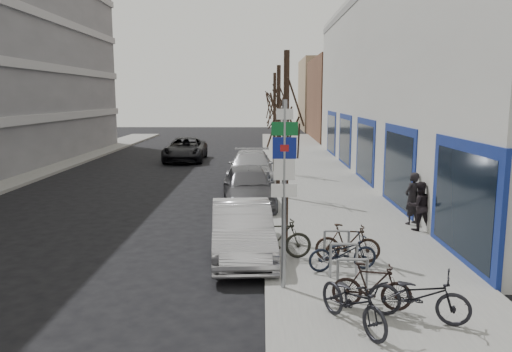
{
  "coord_description": "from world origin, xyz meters",
  "views": [
    {
      "loc": [
        1.93,
        -10.35,
        4.26
      ],
      "look_at": [
        1.76,
        3.79,
        2.0
      ],
      "focal_mm": 35.0,
      "sensor_mm": 36.0,
      "label": 1
    }
  ],
  "objects_px": {
    "bike_mid_inner": "(277,238)",
    "lane_car": "(185,149)",
    "tree_mid": "(279,100)",
    "pedestrian_near": "(412,198)",
    "meter_front": "(270,219)",
    "bike_far_curb": "(419,291)",
    "parked_car_back": "(251,167)",
    "meter_mid": "(268,185)",
    "highway_sign_pole": "(284,183)",
    "meter_back": "(266,165)",
    "parked_car_front": "(242,231)",
    "tree_near": "(286,102)",
    "bike_rack": "(344,256)",
    "bike_near_left": "(354,297)",
    "bike_far_inner": "(348,243)",
    "tree_far": "(275,99)",
    "pedestrian_far": "(419,206)",
    "bike_near_right": "(372,286)",
    "parked_car_mid": "(248,186)",
    "bike_mid_curb": "(343,250)"
  },
  "relations": [
    {
      "from": "bike_mid_inner",
      "to": "lane_car",
      "type": "distance_m",
      "value": 21.45
    },
    {
      "from": "tree_mid",
      "to": "pedestrian_near",
      "type": "relative_size",
      "value": 3.23
    },
    {
      "from": "meter_front",
      "to": "bike_far_curb",
      "type": "bearing_deg",
      "value": -59.75
    },
    {
      "from": "bike_far_curb",
      "to": "parked_car_back",
      "type": "xyz_separation_m",
      "value": [
        -3.44,
        15.72,
        0.07
      ]
    },
    {
      "from": "pedestrian_near",
      "to": "meter_mid",
      "type": "bearing_deg",
      "value": -69.91
    },
    {
      "from": "highway_sign_pole",
      "to": "lane_car",
      "type": "xyz_separation_m",
      "value": [
        -5.58,
        22.7,
        -1.69
      ]
    },
    {
      "from": "meter_back",
      "to": "bike_far_curb",
      "type": "height_order",
      "value": "meter_back"
    },
    {
      "from": "tree_mid",
      "to": "parked_car_front",
      "type": "bearing_deg",
      "value": -99.1
    },
    {
      "from": "tree_near",
      "to": "parked_car_back",
      "type": "relative_size",
      "value": 1.02
    },
    {
      "from": "bike_rack",
      "to": "tree_mid",
      "type": "distance_m",
      "value": 10.08
    },
    {
      "from": "meter_back",
      "to": "tree_near",
      "type": "bearing_deg",
      "value": -87.55
    },
    {
      "from": "meter_front",
      "to": "meter_back",
      "type": "xyz_separation_m",
      "value": [
        0.0,
        11.0,
        0.0
      ]
    },
    {
      "from": "tree_mid",
      "to": "bike_near_left",
      "type": "distance_m",
      "value": 12.39
    },
    {
      "from": "bike_near_left",
      "to": "lane_car",
      "type": "distance_m",
      "value": 25.48
    },
    {
      "from": "bike_mid_inner",
      "to": "meter_back",
      "type": "bearing_deg",
      "value": -2.54
    },
    {
      "from": "lane_car",
      "to": "pedestrian_near",
      "type": "height_order",
      "value": "pedestrian_near"
    },
    {
      "from": "bike_far_inner",
      "to": "tree_far",
      "type": "bearing_deg",
      "value": 13.16
    },
    {
      "from": "bike_rack",
      "to": "meter_mid",
      "type": "relative_size",
      "value": 1.78
    },
    {
      "from": "meter_mid",
      "to": "bike_far_inner",
      "type": "bearing_deg",
      "value": -74.07
    },
    {
      "from": "tree_far",
      "to": "parked_car_back",
      "type": "distance_m",
      "value": 4.26
    },
    {
      "from": "bike_near_left",
      "to": "pedestrian_far",
      "type": "bearing_deg",
      "value": 37.35
    },
    {
      "from": "tree_far",
      "to": "bike_near_right",
      "type": "bearing_deg",
      "value": -85.22
    },
    {
      "from": "meter_front",
      "to": "bike_far_inner",
      "type": "relative_size",
      "value": 0.78
    },
    {
      "from": "lane_car",
      "to": "tree_far",
      "type": "bearing_deg",
      "value": -48.28
    },
    {
      "from": "bike_rack",
      "to": "parked_car_mid",
      "type": "bearing_deg",
      "value": 106.52
    },
    {
      "from": "bike_mid_inner",
      "to": "bike_far_curb",
      "type": "height_order",
      "value": "bike_far_curb"
    },
    {
      "from": "bike_rack",
      "to": "bike_near_left",
      "type": "height_order",
      "value": "bike_near_left"
    },
    {
      "from": "parked_car_mid",
      "to": "bike_far_inner",
      "type": "bearing_deg",
      "value": -74.67
    },
    {
      "from": "tree_near",
      "to": "bike_far_curb",
      "type": "distance_m",
      "value": 6.51
    },
    {
      "from": "bike_near_left",
      "to": "parked_car_back",
      "type": "xyz_separation_m",
      "value": [
        -2.19,
        16.01,
        0.06
      ]
    },
    {
      "from": "bike_mid_inner",
      "to": "parked_car_front",
      "type": "height_order",
      "value": "parked_car_front"
    },
    {
      "from": "highway_sign_pole",
      "to": "parked_car_front",
      "type": "bearing_deg",
      "value": 111.66
    },
    {
      "from": "tree_near",
      "to": "pedestrian_far",
      "type": "relative_size",
      "value": 3.55
    },
    {
      "from": "bike_mid_inner",
      "to": "bike_far_curb",
      "type": "xyz_separation_m",
      "value": [
        2.5,
        -3.55,
        0.03
      ]
    },
    {
      "from": "bike_mid_curb",
      "to": "bike_far_inner",
      "type": "relative_size",
      "value": 1.03
    },
    {
      "from": "bike_far_curb",
      "to": "pedestrian_far",
      "type": "height_order",
      "value": "pedestrian_far"
    },
    {
      "from": "bike_near_left",
      "to": "pedestrian_near",
      "type": "distance_m",
      "value": 8.08
    },
    {
      "from": "highway_sign_pole",
      "to": "tree_far",
      "type": "distance_m",
      "value": 16.59
    },
    {
      "from": "bike_mid_curb",
      "to": "lane_car",
      "type": "bearing_deg",
      "value": 6.83
    },
    {
      "from": "tree_mid",
      "to": "tree_far",
      "type": "relative_size",
      "value": 1.0
    },
    {
      "from": "bike_near_left",
      "to": "bike_mid_inner",
      "type": "bearing_deg",
      "value": 81.21
    },
    {
      "from": "bike_rack",
      "to": "meter_back",
      "type": "relative_size",
      "value": 1.78
    },
    {
      "from": "bike_rack",
      "to": "meter_front",
      "type": "xyz_separation_m",
      "value": [
        -1.65,
        2.4,
        0.26
      ]
    },
    {
      "from": "meter_front",
      "to": "parked_car_back",
      "type": "distance_m",
      "value": 11.16
    },
    {
      "from": "parked_car_mid",
      "to": "pedestrian_far",
      "type": "xyz_separation_m",
      "value": [
        5.4,
        -3.93,
        0.12
      ]
    },
    {
      "from": "bike_mid_inner",
      "to": "lane_car",
      "type": "xyz_separation_m",
      "value": [
        -5.51,
        20.73,
        0.09
      ]
    },
    {
      "from": "highway_sign_pole",
      "to": "bike_far_inner",
      "type": "xyz_separation_m",
      "value": [
        1.68,
        1.74,
        -1.81
      ]
    },
    {
      "from": "bike_mid_curb",
      "to": "pedestrian_far",
      "type": "bearing_deg",
      "value": -49.86
    },
    {
      "from": "parked_car_back",
      "to": "pedestrian_near",
      "type": "bearing_deg",
      "value": -57.89
    },
    {
      "from": "tree_mid",
      "to": "tree_far",
      "type": "xyz_separation_m",
      "value": [
        0.0,
        6.5,
        0.0
      ]
    }
  ]
}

